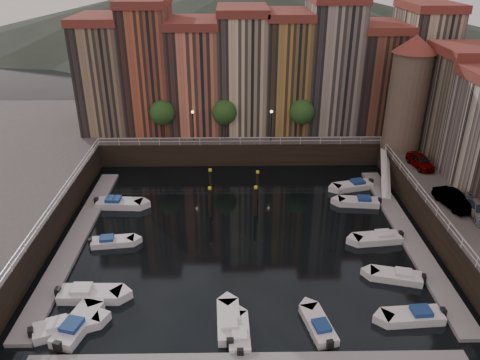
{
  "coord_description": "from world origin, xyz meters",
  "views": [
    {
      "loc": [
        -0.89,
        -39.71,
        25.17
      ],
      "look_at": [
        -0.2,
        4.0,
        3.82
      ],
      "focal_mm": 35.0,
      "sensor_mm": 36.0,
      "label": 1
    }
  ],
  "objects_px": {
    "boat_left_0": "(65,326)",
    "boat_left_2": "(112,242)",
    "car_c": "(480,211)",
    "gangway": "(386,171)",
    "mooring_pilings": "(233,193)",
    "boat_left_1": "(89,294)",
    "car_b": "(453,200)",
    "car_a": "(420,162)",
    "corner_tower": "(408,92)"
  },
  "relations": [
    {
      "from": "boat_left_2",
      "to": "car_a",
      "type": "xyz_separation_m",
      "value": [
        32.92,
        10.63,
        3.41
      ]
    },
    {
      "from": "mooring_pilings",
      "to": "car_b",
      "type": "bearing_deg",
      "value": -15.44
    },
    {
      "from": "boat_left_0",
      "to": "boat_left_2",
      "type": "distance_m",
      "value": 11.32
    },
    {
      "from": "gangway",
      "to": "boat_left_1",
      "type": "bearing_deg",
      "value": -146.38
    },
    {
      "from": "car_b",
      "to": "car_c",
      "type": "distance_m",
      "value": 2.56
    },
    {
      "from": "mooring_pilings",
      "to": "boat_left_2",
      "type": "height_order",
      "value": "mooring_pilings"
    },
    {
      "from": "car_b",
      "to": "boat_left_2",
      "type": "bearing_deg",
      "value": 169.86
    },
    {
      "from": "car_a",
      "to": "car_b",
      "type": "relative_size",
      "value": 0.95
    },
    {
      "from": "boat_left_2",
      "to": "corner_tower",
      "type": "bearing_deg",
      "value": 19.7
    },
    {
      "from": "car_a",
      "to": "car_c",
      "type": "relative_size",
      "value": 0.92
    },
    {
      "from": "car_a",
      "to": "car_c",
      "type": "bearing_deg",
      "value": -90.03
    },
    {
      "from": "car_c",
      "to": "mooring_pilings",
      "type": "bearing_deg",
      "value": 166.57
    },
    {
      "from": "boat_left_1",
      "to": "boat_left_2",
      "type": "bearing_deg",
      "value": 90.48
    },
    {
      "from": "car_b",
      "to": "boat_left_0",
      "type": "bearing_deg",
      "value": -171.86
    },
    {
      "from": "boat_left_0",
      "to": "boat_left_2",
      "type": "xyz_separation_m",
      "value": [
        0.82,
        11.29,
        -0.06
      ]
    },
    {
      "from": "boat_left_0",
      "to": "boat_left_2",
      "type": "relative_size",
      "value": 1.16
    },
    {
      "from": "gangway",
      "to": "car_b",
      "type": "relative_size",
      "value": 1.83
    },
    {
      "from": "boat_left_1",
      "to": "car_b",
      "type": "relative_size",
      "value": 1.16
    },
    {
      "from": "gangway",
      "to": "car_a",
      "type": "relative_size",
      "value": 1.92
    },
    {
      "from": "car_a",
      "to": "corner_tower",
      "type": "bearing_deg",
      "value": 85.88
    },
    {
      "from": "boat_left_0",
      "to": "boat_left_1",
      "type": "distance_m",
      "value": 3.67
    },
    {
      "from": "boat_left_2",
      "to": "car_c",
      "type": "bearing_deg",
      "value": -8.05
    },
    {
      "from": "boat_left_0",
      "to": "car_a",
      "type": "xyz_separation_m",
      "value": [
        33.74,
        21.92,
        3.35
      ]
    },
    {
      "from": "mooring_pilings",
      "to": "car_a",
      "type": "relative_size",
      "value": 1.3
    },
    {
      "from": "gangway",
      "to": "mooring_pilings",
      "type": "distance_m",
      "value": 18.63
    },
    {
      "from": "boat_left_1",
      "to": "car_a",
      "type": "height_order",
      "value": "car_a"
    },
    {
      "from": "boat_left_1",
      "to": "boat_left_2",
      "type": "relative_size",
      "value": 1.22
    },
    {
      "from": "gangway",
      "to": "boat_left_2",
      "type": "relative_size",
      "value": 1.93
    },
    {
      "from": "mooring_pilings",
      "to": "car_c",
      "type": "distance_m",
      "value": 24.13
    },
    {
      "from": "mooring_pilings",
      "to": "corner_tower",
      "type": "bearing_deg",
      "value": 24.0
    },
    {
      "from": "gangway",
      "to": "mooring_pilings",
      "type": "xyz_separation_m",
      "value": [
        -18.0,
        -4.81,
        -0.27
      ]
    },
    {
      "from": "boat_left_2",
      "to": "car_b",
      "type": "height_order",
      "value": "car_b"
    },
    {
      "from": "gangway",
      "to": "mooring_pilings",
      "type": "height_order",
      "value": "gangway"
    },
    {
      "from": "car_a",
      "to": "boat_left_1",
      "type": "bearing_deg",
      "value": -158.66
    },
    {
      "from": "boat_left_2",
      "to": "car_a",
      "type": "distance_m",
      "value": 34.76
    },
    {
      "from": "corner_tower",
      "to": "car_b",
      "type": "distance_m",
      "value": 16.44
    },
    {
      "from": "boat_left_0",
      "to": "boat_left_1",
      "type": "relative_size",
      "value": 0.96
    },
    {
      "from": "corner_tower",
      "to": "car_b",
      "type": "bearing_deg",
      "value": -89.41
    },
    {
      "from": "boat_left_2",
      "to": "car_a",
      "type": "relative_size",
      "value": 1.0
    },
    {
      "from": "corner_tower",
      "to": "mooring_pilings",
      "type": "relative_size",
      "value": 2.45
    },
    {
      "from": "car_b",
      "to": "car_c",
      "type": "bearing_deg",
      "value": -60.58
    },
    {
      "from": "corner_tower",
      "to": "car_c",
      "type": "height_order",
      "value": "corner_tower"
    },
    {
      "from": "car_b",
      "to": "car_c",
      "type": "relative_size",
      "value": 0.97
    },
    {
      "from": "mooring_pilings",
      "to": "boat_left_2",
      "type": "relative_size",
      "value": 1.3
    },
    {
      "from": "boat_left_2",
      "to": "boat_left_1",
      "type": "bearing_deg",
      "value": -97.68
    },
    {
      "from": "mooring_pilings",
      "to": "gangway",
      "type": "bearing_deg",
      "value": 14.95
    },
    {
      "from": "mooring_pilings",
      "to": "boat_left_0",
      "type": "height_order",
      "value": "mooring_pilings"
    },
    {
      "from": "boat_left_0",
      "to": "car_a",
      "type": "bearing_deg",
      "value": 12.34
    },
    {
      "from": "boat_left_1",
      "to": "car_c",
      "type": "distance_m",
      "value": 35.37
    },
    {
      "from": "car_c",
      "to": "corner_tower",
      "type": "bearing_deg",
      "value": 101.57
    }
  ]
}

